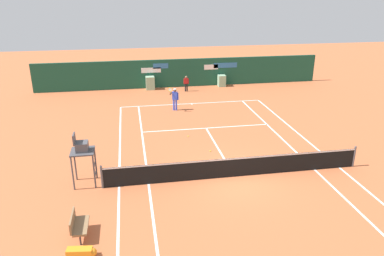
# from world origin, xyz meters

# --- Properties ---
(ground_plane) EXTENTS (80.00, 80.00, 0.01)m
(ground_plane) POSITION_xyz_m (-0.00, 0.58, 0.00)
(ground_plane) COLOR #BC6038
(tennis_net) EXTENTS (12.10, 0.10, 1.07)m
(tennis_net) POSITION_xyz_m (0.00, 0.00, 0.51)
(tennis_net) COLOR #4C4C51
(tennis_net) RESTS_ON ground_plane
(sponsor_back_wall) EXTENTS (25.00, 1.02, 2.44)m
(sponsor_back_wall) POSITION_xyz_m (-0.00, 16.96, 1.18)
(sponsor_back_wall) COLOR #194C38
(sponsor_back_wall) RESTS_ON ground_plane
(umpire_chair) EXTENTS (1.00, 1.00, 2.42)m
(umpire_chair) POSITION_xyz_m (-6.77, 0.51, 1.63)
(umpire_chair) COLOR #47474C
(umpire_chair) RESTS_ON ground_plane
(player_bench) EXTENTS (0.54, 1.16, 0.88)m
(player_bench) POSITION_xyz_m (-6.65, -3.29, 0.51)
(player_bench) COLOR #38383D
(player_bench) RESTS_ON ground_plane
(equipment_bag) EXTENTS (0.98, 0.40, 0.32)m
(equipment_bag) POSITION_xyz_m (-6.41, -4.41, 0.16)
(equipment_bag) COLOR orange
(equipment_bag) RESTS_ON ground_plane
(player_on_baseline) EXTENTS (0.78, 0.65, 1.82)m
(player_on_baseline) POSITION_xyz_m (-1.45, 10.31, 0.96)
(player_on_baseline) COLOR blue
(player_on_baseline) RESTS_ON ground_plane
(ball_kid_right_post) EXTENTS (0.44, 0.18, 1.32)m
(ball_kid_right_post) POSITION_xyz_m (0.17, 15.28, 0.76)
(ball_kid_right_post) COLOR black
(ball_kid_right_post) RESTS_ON ground_plane
(tennis_ball_by_sideline) EXTENTS (0.07, 0.07, 0.07)m
(tennis_ball_by_sideline) POSITION_xyz_m (-0.51, 2.92, 0.03)
(tennis_ball_by_sideline) COLOR #CCE033
(tennis_ball_by_sideline) RESTS_ON ground_plane
(tennis_ball_mid_court) EXTENTS (0.07, 0.07, 0.07)m
(tennis_ball_mid_court) POSITION_xyz_m (-1.34, 5.20, 0.03)
(tennis_ball_mid_court) COLOR #CCE033
(tennis_ball_mid_court) RESTS_ON ground_plane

